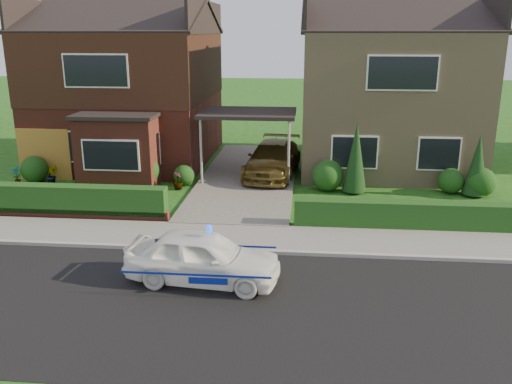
# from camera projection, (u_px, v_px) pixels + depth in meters

# --- Properties ---
(ground) EXTENTS (120.00, 120.00, 0.00)m
(ground) POSITION_uv_depth(u_px,v_px,m) (196.00, 306.00, 12.08)
(ground) COLOR #174A13
(ground) RESTS_ON ground
(road) EXTENTS (60.00, 6.00, 0.02)m
(road) POSITION_uv_depth(u_px,v_px,m) (196.00, 306.00, 12.08)
(road) COLOR black
(road) RESTS_ON ground
(kerb) EXTENTS (60.00, 0.16, 0.12)m
(kerb) POSITION_uv_depth(u_px,v_px,m) (218.00, 250.00, 14.97)
(kerb) COLOR #9E9993
(kerb) RESTS_ON ground
(sidewalk) EXTENTS (60.00, 2.00, 0.10)m
(sidewalk) POSITION_uv_depth(u_px,v_px,m) (223.00, 237.00, 15.97)
(sidewalk) COLOR slate
(sidewalk) RESTS_ON ground
(driveway) EXTENTS (3.80, 12.00, 0.12)m
(driveway) POSITION_uv_depth(u_px,v_px,m) (249.00, 176.00, 22.55)
(driveway) COLOR #666059
(driveway) RESTS_ON ground
(house_left) EXTENTS (7.50, 9.53, 7.25)m
(house_left) POSITION_uv_depth(u_px,v_px,m) (130.00, 78.00, 24.77)
(house_left) COLOR maroon
(house_left) RESTS_ON ground
(house_right) EXTENTS (7.50, 8.06, 7.25)m
(house_right) POSITION_uv_depth(u_px,v_px,m) (386.00, 83.00, 23.85)
(house_right) COLOR tan
(house_right) RESTS_ON ground
(carport_link) EXTENTS (3.80, 3.00, 2.77)m
(carport_link) POSITION_uv_depth(u_px,v_px,m) (248.00, 114.00, 21.76)
(carport_link) COLOR black
(carport_link) RESTS_ON ground
(garage_door) EXTENTS (2.20, 0.10, 2.10)m
(garage_door) POSITION_uv_depth(u_px,v_px,m) (44.00, 154.00, 22.02)
(garage_door) COLOR #8F5F1F
(garage_door) RESTS_ON ground
(dwarf_wall) EXTENTS (7.70, 0.25, 0.36)m
(dwarf_wall) POSITION_uv_depth(u_px,v_px,m) (53.00, 214.00, 17.60)
(dwarf_wall) COLOR maroon
(dwarf_wall) RESTS_ON ground
(hedge_left) EXTENTS (7.50, 0.55, 0.90)m
(hedge_left) POSITION_uv_depth(u_px,v_px,m) (55.00, 217.00, 17.80)
(hedge_left) COLOR #133C13
(hedge_left) RESTS_ON ground
(hedge_right) EXTENTS (7.50, 0.55, 0.80)m
(hedge_right) POSITION_uv_depth(u_px,v_px,m) (416.00, 230.00, 16.65)
(hedge_right) COLOR #133C13
(hedge_right) RESTS_ON ground
(shrub_left_far) EXTENTS (1.08, 1.08, 1.08)m
(shrub_left_far) POSITION_uv_depth(u_px,v_px,m) (35.00, 169.00, 21.75)
(shrub_left_far) COLOR #133C13
(shrub_left_far) RESTS_ON ground
(shrub_left_mid) EXTENTS (1.32, 1.32, 1.32)m
(shrub_left_mid) POSITION_uv_depth(u_px,v_px,m) (142.00, 170.00, 21.12)
(shrub_left_mid) COLOR #133C13
(shrub_left_mid) RESTS_ON ground
(shrub_left_near) EXTENTS (0.84, 0.84, 0.84)m
(shrub_left_near) POSITION_uv_depth(u_px,v_px,m) (184.00, 175.00, 21.33)
(shrub_left_near) COLOR #133C13
(shrub_left_near) RESTS_ON ground
(shrub_right_near) EXTENTS (1.20, 1.20, 1.20)m
(shrub_right_near) POSITION_uv_depth(u_px,v_px,m) (328.00, 176.00, 20.58)
(shrub_right_near) COLOR #133C13
(shrub_right_near) RESTS_ON ground
(shrub_right_mid) EXTENTS (0.96, 0.96, 0.96)m
(shrub_right_mid) POSITION_uv_depth(u_px,v_px,m) (451.00, 181.00, 20.29)
(shrub_right_mid) COLOR #133C13
(shrub_right_mid) RESTS_ON ground
(shrub_right_far) EXTENTS (1.08, 1.08, 1.08)m
(shrub_right_far) POSITION_uv_depth(u_px,v_px,m) (481.00, 182.00, 19.90)
(shrub_right_far) COLOR #133C13
(shrub_right_far) RESTS_ON ground
(conifer_a) EXTENTS (0.90, 0.90, 2.60)m
(conifer_a) POSITION_uv_depth(u_px,v_px,m) (356.00, 159.00, 20.10)
(conifer_a) COLOR black
(conifer_a) RESTS_ON ground
(conifer_b) EXTENTS (0.90, 0.90, 2.20)m
(conifer_b) POSITION_uv_depth(u_px,v_px,m) (477.00, 167.00, 19.76)
(conifer_b) COLOR black
(conifer_b) RESTS_ON ground
(police_car) EXTENTS (3.45, 3.89, 1.44)m
(police_car) POSITION_uv_depth(u_px,v_px,m) (203.00, 258.00, 13.04)
(police_car) COLOR white
(police_car) RESTS_ON ground
(driveway_car) EXTENTS (2.42, 4.87, 1.36)m
(driveway_car) POSITION_uv_depth(u_px,v_px,m) (273.00, 159.00, 22.34)
(driveway_car) COLOR brown
(driveway_car) RESTS_ON driveway
(potted_plant_a) EXTENTS (0.45, 0.37, 0.73)m
(potted_plant_a) POSITION_uv_depth(u_px,v_px,m) (17.00, 176.00, 21.37)
(potted_plant_a) COLOR gray
(potted_plant_a) RESTS_ON ground
(potted_plant_b) EXTENTS (0.57, 0.52, 0.84)m
(potted_plant_b) POSITION_uv_depth(u_px,v_px,m) (52.00, 176.00, 21.22)
(potted_plant_b) COLOR gray
(potted_plant_b) RESTS_ON ground
(potted_plant_c) EXTENTS (0.45, 0.45, 0.68)m
(potted_plant_c) POSITION_uv_depth(u_px,v_px,m) (178.00, 181.00, 20.79)
(potted_plant_c) COLOR gray
(potted_plant_c) RESTS_ON ground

